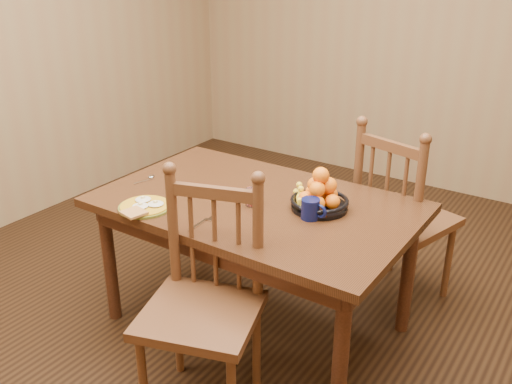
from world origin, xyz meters
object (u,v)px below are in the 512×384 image
Objects in this scene: chair_far at (401,217)px; coffee_mug at (311,209)px; dining_table at (256,216)px; breakfast_plate at (144,206)px; fruit_bowl at (319,197)px; chair_near at (204,304)px.

coffee_mug is at bearing 89.33° from chair_far.
dining_table is at bearing 176.07° from coffee_mug.
dining_table is 0.36m from coffee_mug.
breakfast_plate is 0.86m from fruit_bowl.
fruit_bowl is (0.31, 0.10, 0.15)m from dining_table.
chair_near reaches higher than coffee_mug.
chair_far reaches higher than fruit_bowl.
fruit_bowl reaches higher than coffee_mug.
dining_table is 11.97× the size of coffee_mug.
coffee_mug is (-0.21, -0.71, 0.28)m from chair_far.
chair_near is (0.14, -0.61, -0.14)m from dining_table.
fruit_bowl is at bearing 101.08° from coffee_mug.
chair_far reaches higher than chair_near.
dining_table is at bearing -162.56° from fruit_bowl.
chair_near is 3.30× the size of fruit_bowl.
coffee_mug is 0.12m from fruit_bowl.
fruit_bowl is (0.17, 0.71, 0.29)m from chair_near.
fruit_bowl is at bearing 17.44° from dining_table.
dining_table is 1.50× the size of chair_near.
chair_near is at bearing -103.78° from fruit_bowl.
dining_table is 0.88m from chair_far.
chair_near is (-0.40, -1.29, -0.00)m from chair_far.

